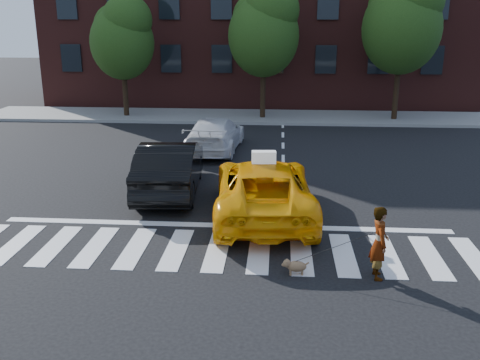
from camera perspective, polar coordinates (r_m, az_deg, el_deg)
The scene contains 14 objects.
ground at distance 12.94m, azimuth -2.42°, elevation -7.52°, with size 120.00×120.00×0.00m, color black.
crosswalk at distance 12.94m, azimuth -2.42°, elevation -7.50°, with size 13.00×2.40×0.01m, color silver.
stop_line at distance 14.40m, azimuth -1.69°, elevation -4.86°, with size 12.00×0.30×0.01m, color silver.
sidewalk_far at distance 29.70m, azimuth 1.47°, elevation 6.78°, with size 30.00×4.00×0.15m, color slate.
building at distance 36.72m, azimuth 2.16°, elevation 18.03°, with size 26.00×10.00×12.00m, color #4E1F1B.
tree_left at distance 29.89m, azimuth -12.45°, elevation 14.89°, with size 3.39×3.38×6.50m.
tree_mid at distance 28.70m, azimuth 2.60°, elevation 16.00°, with size 3.69×3.69×7.10m.
tree_right at distance 29.33m, azimuth 16.99°, elevation 16.14°, with size 4.00×4.00×7.70m.
taxi at distance 14.91m, azimuth 2.54°, elevation -0.88°, with size 2.62×5.69×1.58m, color #F19D05.
black_sedan at distance 17.03m, azimuth -7.47°, elevation 1.40°, with size 1.74×5.00×1.65m, color black.
white_suv at distance 22.23m, azimuth -2.66°, elevation 4.89°, with size 1.96×4.81×1.40m, color silver.
woman at distance 11.73m, azimuth 14.65°, elevation -6.49°, with size 0.59×0.39×1.61m, color #999999.
dog at distance 11.79m, azimuth 5.83°, elevation -9.10°, with size 0.60×0.23×0.34m.
taxi_sign at distance 14.46m, azimuth 2.56°, elevation 2.46°, with size 0.65×0.28×0.32m, color white.
Camera 1 is at (1.41, -11.68, 5.39)m, focal length 40.00 mm.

